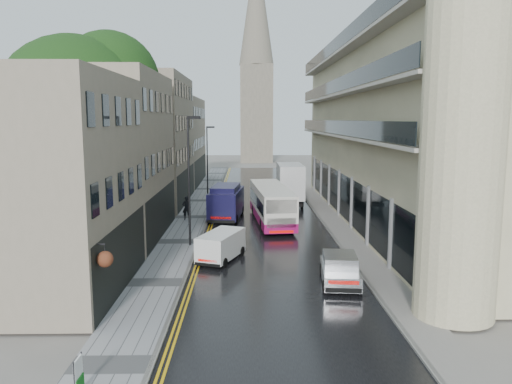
{
  "coord_description": "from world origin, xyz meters",
  "views": [
    {
      "loc": [
        -1.41,
        -12.8,
        8.07
      ],
      "look_at": [
        -0.82,
        18.0,
        3.55
      ],
      "focal_mm": 35.0,
      "sensor_mm": 36.0,
      "label": 1
    }
  ],
  "objects_px": {
    "tree_near": "(76,137)",
    "lamp_post_near": "(189,182)",
    "estate_sign": "(78,376)",
    "tree_far": "(128,139)",
    "pedestrian": "(187,208)",
    "silver_hatchback": "(325,277)",
    "lamp_post_far": "(207,163)",
    "white_lorry": "(280,186)",
    "cream_bus": "(262,212)",
    "white_van": "(199,250)",
    "navy_van": "(209,205)"
  },
  "relations": [
    {
      "from": "silver_hatchback",
      "to": "lamp_post_far",
      "type": "xyz_separation_m",
      "value": [
        -7.53,
        26.86,
        2.96
      ]
    },
    {
      "from": "white_van",
      "to": "lamp_post_near",
      "type": "bearing_deg",
      "value": 124.17
    },
    {
      "from": "white_lorry",
      "to": "navy_van",
      "type": "xyz_separation_m",
      "value": [
        -5.93,
        -6.83,
        -0.52
      ]
    },
    {
      "from": "white_lorry",
      "to": "silver_hatchback",
      "type": "height_order",
      "value": "white_lorry"
    },
    {
      "from": "silver_hatchback",
      "to": "navy_van",
      "type": "xyz_separation_m",
      "value": [
        -6.56,
        15.81,
        0.7
      ]
    },
    {
      "from": "tree_far",
      "to": "navy_van",
      "type": "distance_m",
      "value": 11.97
    },
    {
      "from": "cream_bus",
      "to": "white_van",
      "type": "relative_size",
      "value": 2.79
    },
    {
      "from": "tree_near",
      "to": "lamp_post_near",
      "type": "height_order",
      "value": "tree_near"
    },
    {
      "from": "tree_near",
      "to": "estate_sign",
      "type": "distance_m",
      "value": 21.02
    },
    {
      "from": "silver_hatchback",
      "to": "pedestrian",
      "type": "relative_size",
      "value": 2.1
    },
    {
      "from": "estate_sign",
      "to": "tree_far",
      "type": "bearing_deg",
      "value": 101.86
    },
    {
      "from": "lamp_post_near",
      "to": "estate_sign",
      "type": "relative_size",
      "value": 7.64
    },
    {
      "from": "cream_bus",
      "to": "lamp_post_far",
      "type": "bearing_deg",
      "value": 104.94
    },
    {
      "from": "tree_far",
      "to": "lamp_post_far",
      "type": "bearing_deg",
      "value": 26.31
    },
    {
      "from": "tree_far",
      "to": "navy_van",
      "type": "height_order",
      "value": "tree_far"
    },
    {
      "from": "tree_near",
      "to": "white_van",
      "type": "xyz_separation_m",
      "value": [
        8.47,
        -5.9,
        -6.08
      ]
    },
    {
      "from": "lamp_post_near",
      "to": "silver_hatchback",
      "type": "bearing_deg",
      "value": -27.6
    },
    {
      "from": "pedestrian",
      "to": "lamp_post_near",
      "type": "height_order",
      "value": "lamp_post_near"
    },
    {
      "from": "tree_far",
      "to": "tree_near",
      "type": "bearing_deg",
      "value": -91.32
    },
    {
      "from": "white_van",
      "to": "estate_sign",
      "type": "distance_m",
      "value": 13.4
    },
    {
      "from": "tree_far",
      "to": "pedestrian",
      "type": "distance_m",
      "value": 10.36
    },
    {
      "from": "silver_hatchback",
      "to": "lamp_post_far",
      "type": "bearing_deg",
      "value": 111.31
    },
    {
      "from": "navy_van",
      "to": "lamp_post_far",
      "type": "height_order",
      "value": "lamp_post_far"
    },
    {
      "from": "white_lorry",
      "to": "silver_hatchback",
      "type": "bearing_deg",
      "value": -88.65
    },
    {
      "from": "cream_bus",
      "to": "lamp_post_near",
      "type": "relative_size",
      "value": 1.28
    },
    {
      "from": "cream_bus",
      "to": "white_van",
      "type": "distance_m",
      "value": 9.37
    },
    {
      "from": "white_lorry",
      "to": "lamp_post_near",
      "type": "distance_m",
      "value": 15.63
    },
    {
      "from": "silver_hatchback",
      "to": "navy_van",
      "type": "distance_m",
      "value": 17.13
    },
    {
      "from": "pedestrian",
      "to": "lamp_post_near",
      "type": "xyz_separation_m",
      "value": [
        1.16,
        -8.1,
        3.1
      ]
    },
    {
      "from": "white_van",
      "to": "navy_van",
      "type": "height_order",
      "value": "navy_van"
    },
    {
      "from": "white_van",
      "to": "estate_sign",
      "type": "relative_size",
      "value": 3.51
    },
    {
      "from": "white_lorry",
      "to": "silver_hatchback",
      "type": "distance_m",
      "value": 22.68
    },
    {
      "from": "tree_near",
      "to": "pedestrian",
      "type": "bearing_deg",
      "value": 45.07
    },
    {
      "from": "tree_near",
      "to": "tree_far",
      "type": "bearing_deg",
      "value": 88.68
    },
    {
      "from": "silver_hatchback",
      "to": "pedestrian",
      "type": "bearing_deg",
      "value": 122.34
    },
    {
      "from": "white_van",
      "to": "pedestrian",
      "type": "bearing_deg",
      "value": 120.65
    },
    {
      "from": "tree_near",
      "to": "lamp_post_near",
      "type": "xyz_separation_m",
      "value": [
        7.48,
        -1.76,
        -2.78
      ]
    },
    {
      "from": "lamp_post_near",
      "to": "estate_sign",
      "type": "xyz_separation_m",
      "value": [
        -1.32,
        -17.32,
        -3.52
      ]
    },
    {
      "from": "silver_hatchback",
      "to": "navy_van",
      "type": "relative_size",
      "value": 0.7
    },
    {
      "from": "lamp_post_far",
      "to": "silver_hatchback",
      "type": "bearing_deg",
      "value": -93.94
    },
    {
      "from": "white_van",
      "to": "pedestrian",
      "type": "xyz_separation_m",
      "value": [
        -2.15,
        12.23,
        0.2
      ]
    },
    {
      "from": "cream_bus",
      "to": "lamp_post_far",
      "type": "distance_m",
      "value": 14.79
    },
    {
      "from": "estate_sign",
      "to": "pedestrian",
      "type": "bearing_deg",
      "value": 91.15
    },
    {
      "from": "white_lorry",
      "to": "lamp_post_near",
      "type": "relative_size",
      "value": 0.92
    },
    {
      "from": "cream_bus",
      "to": "lamp_post_near",
      "type": "xyz_separation_m",
      "value": [
        -4.71,
        -4.45,
        2.73
      ]
    },
    {
      "from": "pedestrian",
      "to": "lamp_post_near",
      "type": "relative_size",
      "value": 0.23
    },
    {
      "from": "white_lorry",
      "to": "lamp_post_near",
      "type": "bearing_deg",
      "value": -115.69
    },
    {
      "from": "tree_near",
      "to": "lamp_post_far",
      "type": "xyz_separation_m",
      "value": [
        7.22,
        16.42,
        -3.22
      ]
    },
    {
      "from": "navy_van",
      "to": "cream_bus",
      "type": "bearing_deg",
      "value": -27.7
    },
    {
      "from": "tree_far",
      "to": "silver_hatchback",
      "type": "distance_m",
      "value": 28.07
    }
  ]
}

